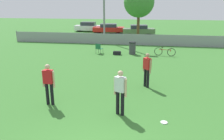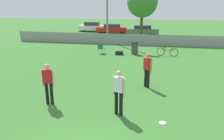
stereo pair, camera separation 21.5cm
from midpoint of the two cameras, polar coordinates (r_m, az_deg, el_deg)
fence_backline at (r=22.29m, az=6.37°, el=7.89°), size 26.70×0.07×1.21m
tree_near_pole at (r=25.96m, az=6.81°, el=17.18°), size 3.46×3.46×5.95m
player_thrower_red at (r=8.99m, az=-16.88°, el=-3.00°), size 0.53×0.23×1.69m
player_defender_red at (r=10.62m, az=8.56°, el=0.52°), size 0.41×0.42×1.69m
player_receiver_white at (r=7.81m, az=1.37°, el=-5.24°), size 0.49×0.35×1.69m
frisbee_disc at (r=7.86m, az=12.65°, el=-13.20°), size 0.25×0.25×0.03m
folding_chair_sideline at (r=18.17m, az=-3.79°, el=5.77°), size 0.59×0.59×0.85m
bicycle_sideline at (r=17.83m, az=13.30°, el=4.69°), size 1.65×0.44×0.69m
trash_bin at (r=18.01m, az=5.01°, el=5.74°), size 0.56×0.56×1.01m
gear_bag_sideline at (r=17.81m, az=0.98°, el=4.46°), size 0.61×0.33×0.30m
parked_car_white at (r=34.34m, az=-6.38°, el=11.15°), size 4.17×1.89×1.44m
parked_car_red at (r=32.08m, az=-1.10°, el=10.80°), size 4.67×2.45×1.32m
parked_car_olive at (r=30.52m, az=6.75°, el=10.38°), size 4.50×2.38×1.30m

